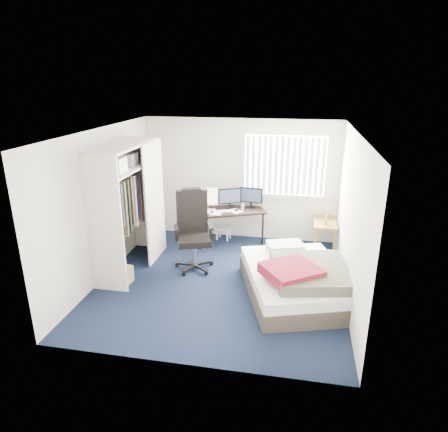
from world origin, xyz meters
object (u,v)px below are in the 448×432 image
desk (229,208)px  nightstand (325,224)px  office_chair (193,238)px  bed (298,279)px

desk → nightstand: (1.93, -0.02, -0.21)m
desk → office_chair: size_ratio=1.10×
desk → bed: bearing=-53.2°
office_chair → bed: (1.87, -0.68, -0.27)m
nightstand → bed: (-0.48, -1.93, -0.25)m
desk → nightstand: 1.94m
desk → nightstand: size_ratio=1.80×
desk → office_chair: office_chair is taller
nightstand → office_chair: bearing=-152.0°
office_chair → nightstand: bearing=28.0°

